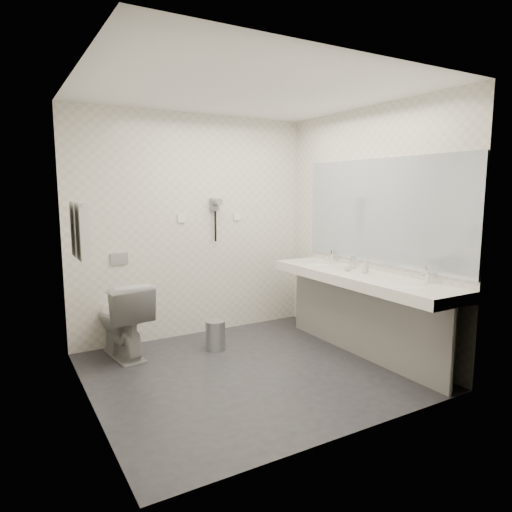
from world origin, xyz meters
TOP-DOWN VIEW (x-y plane):
  - floor at (0.00, 0.00)m, footprint 2.80×2.80m
  - ceiling at (0.00, 0.00)m, footprint 2.80×2.80m
  - wall_back at (0.00, 1.30)m, footprint 2.80×0.00m
  - wall_front at (0.00, -1.30)m, footprint 2.80×0.00m
  - wall_left at (-1.40, 0.00)m, footprint 0.00×2.60m
  - wall_right at (1.40, 0.00)m, footprint 0.00×2.60m
  - vanity_counter at (1.12, -0.20)m, footprint 0.55×2.20m
  - vanity_panel at (1.15, -0.20)m, footprint 0.03×2.15m
  - vanity_post_near at (1.18, -1.24)m, footprint 0.06×0.06m
  - vanity_post_far at (1.18, 0.84)m, footprint 0.06×0.06m
  - mirror at (1.39, -0.20)m, footprint 0.02×2.20m
  - basin_near at (1.12, -0.85)m, footprint 0.40×0.31m
  - basin_far at (1.12, 0.45)m, footprint 0.40×0.31m
  - faucet_near at (1.32, -0.85)m, footprint 0.04×0.04m
  - faucet_far at (1.32, 0.45)m, footprint 0.04×0.04m
  - soap_bottle_a at (1.22, -0.19)m, footprint 0.06×0.06m
  - soap_bottle_b at (1.11, -0.04)m, footprint 0.09×0.09m
  - soap_bottle_c at (1.15, -0.24)m, footprint 0.06×0.06m
  - glass_left at (1.27, 0.05)m, footprint 0.09×0.09m
  - toilet at (-0.92, 0.97)m, footprint 0.52×0.80m
  - flush_plate at (-0.85, 1.29)m, footprint 0.18×0.02m
  - pedal_bin at (-0.03, 0.69)m, footprint 0.26×0.26m
  - bin_lid at (-0.03, 0.69)m, footprint 0.21×0.21m
  - towel_rail at (-1.35, 0.55)m, footprint 0.02×0.62m
  - towel_near at (-1.34, 0.41)m, footprint 0.07×0.24m
  - towel_far at (-1.34, 0.69)m, footprint 0.07×0.24m
  - dryer_cradle at (0.25, 1.27)m, footprint 0.10×0.04m
  - dryer_barrel at (0.25, 1.20)m, footprint 0.08×0.14m
  - dryer_cord at (0.25, 1.26)m, footprint 0.02×0.02m
  - switch_plate_a at (-0.15, 1.29)m, footprint 0.09×0.02m
  - switch_plate_b at (0.55, 1.29)m, footprint 0.09×0.02m

SIDE VIEW (x-z plane):
  - floor at x=0.00m, z-range 0.00..0.00m
  - pedal_bin at x=-0.03m, z-range 0.00..0.29m
  - bin_lid at x=-0.03m, z-range 0.29..0.31m
  - vanity_panel at x=1.15m, z-range 0.00..0.75m
  - vanity_post_near at x=1.18m, z-range 0.00..0.75m
  - vanity_post_far at x=1.18m, z-range 0.00..0.75m
  - toilet at x=-0.92m, z-range 0.00..0.77m
  - vanity_counter at x=1.12m, z-range 0.75..0.85m
  - basin_near at x=1.12m, z-range 0.81..0.86m
  - basin_far at x=1.12m, z-range 0.81..0.86m
  - soap_bottle_b at x=1.11m, z-range 0.85..0.95m
  - soap_bottle_a at x=1.22m, z-range 0.85..0.96m
  - glass_left at x=1.27m, z-range 0.85..0.97m
  - soap_bottle_c at x=1.15m, z-range 0.85..0.99m
  - faucet_near at x=1.32m, z-range 0.85..1.00m
  - faucet_far at x=1.32m, z-range 0.85..1.00m
  - flush_plate at x=-0.85m, z-range 0.89..1.01m
  - wall_back at x=0.00m, z-range -0.15..2.65m
  - wall_front at x=0.00m, z-range -0.15..2.65m
  - wall_left at x=-1.40m, z-range -0.05..2.55m
  - wall_right at x=1.40m, z-range -0.05..2.55m
  - dryer_cord at x=0.25m, z-range 1.07..1.43m
  - towel_near at x=-1.34m, z-range 1.09..1.57m
  - towel_far at x=-1.34m, z-range 1.09..1.57m
  - switch_plate_a at x=-0.15m, z-range 1.31..1.40m
  - switch_plate_b at x=0.55m, z-range 1.31..1.40m
  - mirror at x=1.39m, z-range 0.92..1.98m
  - dryer_cradle at x=0.25m, z-range 1.43..1.57m
  - dryer_barrel at x=0.25m, z-range 1.49..1.57m
  - towel_rail at x=-1.35m, z-range 1.54..1.56m
  - ceiling at x=0.00m, z-range 2.50..2.50m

